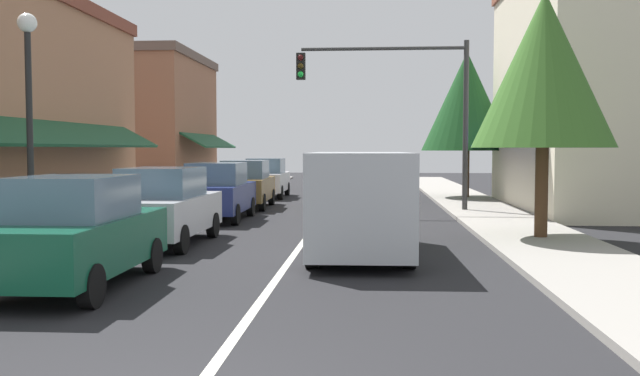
% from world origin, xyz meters
% --- Properties ---
extents(ground_plane, '(80.00, 80.00, 0.00)m').
position_xyz_m(ground_plane, '(0.00, 18.00, 0.00)').
color(ground_plane, black).
extents(sidewalk_left, '(2.60, 56.00, 0.12)m').
position_xyz_m(sidewalk_left, '(-5.50, 18.00, 0.06)').
color(sidewalk_left, '#A39E99').
rests_on(sidewalk_left, ground).
extents(sidewalk_right, '(2.60, 56.00, 0.12)m').
position_xyz_m(sidewalk_right, '(5.50, 18.00, 0.06)').
color(sidewalk_right, gray).
rests_on(sidewalk_right, ground).
extents(lane_center_stripe, '(0.14, 52.00, 0.01)m').
position_xyz_m(lane_center_stripe, '(0.00, 18.00, 0.00)').
color(lane_center_stripe, silver).
rests_on(lane_center_stripe, ground).
extents(storefront_right_block, '(5.54, 10.20, 8.65)m').
position_xyz_m(storefront_right_block, '(8.91, 20.00, 4.33)').
color(storefront_right_block, beige).
rests_on(storefront_right_block, ground).
extents(storefront_far_left, '(5.71, 8.20, 6.80)m').
position_xyz_m(storefront_far_left, '(-9.00, 28.00, 3.40)').
color(storefront_far_left, '#8E5B42').
rests_on(storefront_far_left, ground).
extents(parked_car_nearest_left, '(1.81, 4.11, 1.77)m').
position_xyz_m(parked_car_nearest_left, '(-3.05, 5.48, 0.88)').
color(parked_car_nearest_left, '#0F4C33').
rests_on(parked_car_nearest_left, ground).
extents(parked_car_second_left, '(1.83, 4.12, 1.77)m').
position_xyz_m(parked_car_second_left, '(-3.12, 10.34, 0.88)').
color(parked_car_second_left, '#B7BABF').
rests_on(parked_car_second_left, ground).
extents(parked_car_third_left, '(1.82, 4.12, 1.77)m').
position_xyz_m(parked_car_third_left, '(-3.09, 15.72, 0.88)').
color(parked_car_third_left, navy).
rests_on(parked_car_third_left, ground).
extents(parked_car_far_left, '(1.86, 4.14, 1.77)m').
position_xyz_m(parked_car_far_left, '(-3.04, 20.17, 0.88)').
color(parked_car_far_left, brown).
rests_on(parked_car_far_left, ground).
extents(parked_car_distant_left, '(1.83, 4.12, 1.77)m').
position_xyz_m(parked_car_distant_left, '(-3.10, 25.63, 0.88)').
color(parked_car_distant_left, silver).
rests_on(parked_car_distant_left, ground).
extents(van_in_lane, '(2.08, 5.22, 2.12)m').
position_xyz_m(van_in_lane, '(1.36, 9.17, 1.15)').
color(van_in_lane, '#B2B7BC').
rests_on(van_in_lane, ground).
extents(traffic_signal_mast_arm, '(5.85, 0.50, 5.86)m').
position_xyz_m(traffic_signal_mast_arm, '(2.78, 18.68, 4.04)').
color(traffic_signal_mast_arm, '#333333').
rests_on(traffic_signal_mast_arm, ground).
extents(street_lamp_left_near, '(0.36, 0.36, 4.74)m').
position_xyz_m(street_lamp_left_near, '(-4.87, 7.66, 3.20)').
color(street_lamp_left_near, black).
rests_on(street_lamp_left_near, ground).
extents(tree_right_near, '(3.29, 3.29, 5.84)m').
position_xyz_m(tree_right_near, '(5.59, 11.51, 4.01)').
color(tree_right_near, '#4C331E').
rests_on(tree_right_near, ground).
extents(tree_right_far, '(3.85, 3.85, 6.36)m').
position_xyz_m(tree_right_far, '(5.69, 25.01, 4.23)').
color(tree_right_far, '#4C331E').
rests_on(tree_right_far, ground).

